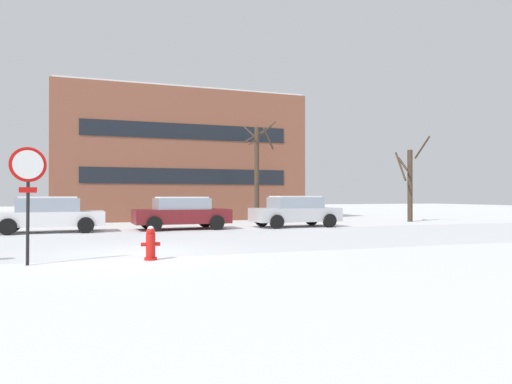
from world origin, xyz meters
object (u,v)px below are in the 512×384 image
at_px(parked_car_maroon, 181,213).
at_px(parked_car_silver, 295,211).
at_px(stop_sign, 28,182).
at_px(fire_hydrant, 151,243).
at_px(parked_car_white, 49,214).

height_order(parked_car_maroon, parked_car_silver, parked_car_silver).
height_order(stop_sign, parked_car_silver, stop_sign).
distance_m(fire_hydrant, parked_car_maroon, 10.20).
height_order(fire_hydrant, parked_car_white, parked_car_white).
height_order(stop_sign, fire_hydrant, stop_sign).
xyz_separation_m(parked_car_white, parked_car_maroon, (5.43, -0.01, -0.00)).
bearing_deg(parked_car_maroon, parked_car_silver, -2.45).
xyz_separation_m(parked_car_white, parked_car_silver, (10.86, -0.25, 0.01)).
xyz_separation_m(fire_hydrant, parked_car_silver, (8.06, 9.61, 0.35)).
xyz_separation_m(stop_sign, fire_hydrant, (2.61, -0.08, -1.39)).
bearing_deg(parked_car_white, parked_car_silver, -1.30).
xyz_separation_m(stop_sign, parked_car_maroon, (5.25, 9.77, -1.05)).
relative_size(fire_hydrant, parked_car_white, 0.18).
height_order(fire_hydrant, parked_car_silver, parked_car_silver).
relative_size(stop_sign, parked_car_silver, 0.61).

